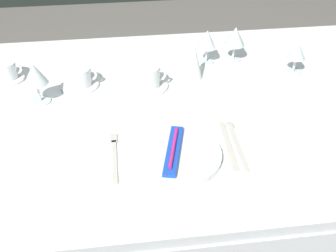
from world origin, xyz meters
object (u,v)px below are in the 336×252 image
napkin_folded (193,60)px  wine_glass_right (207,41)px  fork_outer (114,155)px  coffee_cup_right (79,76)px  wine_glass_left (235,37)px  coffee_cup_left (148,76)px  spoon_soup (235,139)px  wine_glass_centre (35,76)px  wine_glass_far (297,53)px  dinner_plate (173,154)px  coffee_cup_far (5,70)px  toothbrush_package (173,150)px  dinner_knife (229,146)px

napkin_folded → wine_glass_right: bearing=56.7°
fork_outer → coffee_cup_right: (-0.11, 0.39, 0.04)m
fork_outer → wine_glass_left: bearing=47.2°
coffee_cup_left → spoon_soup: bearing=-55.0°
wine_glass_centre → wine_glass_far: size_ratio=1.18×
wine_glass_right → wine_glass_far: 0.33m
wine_glass_left → napkin_folded: (-0.18, -0.12, -0.03)m
wine_glass_centre → napkin_folded: wine_glass_centre is taller
coffee_cup_left → wine_glass_far: size_ratio=0.90×
fork_outer → wine_glass_far: 0.79m
spoon_soup → wine_glass_right: wine_glass_right is taller
dinner_plate → coffee_cup_far: 0.74m
dinner_plate → spoon_soup: 0.20m
toothbrush_package → wine_glass_far: 0.67m
wine_glass_centre → wine_glass_left: (0.72, 0.21, -0.01)m
dinner_plate → spoon_soup: (0.19, 0.05, -0.01)m
toothbrush_package → spoon_soup: size_ratio=0.92×
wine_glass_left → napkin_folded: 0.22m
wine_glass_far → napkin_folded: 0.38m
toothbrush_package → coffee_cup_left: coffee_cup_left is taller
napkin_folded → wine_glass_far: bearing=-1.6°
dinner_knife → wine_glass_centre: wine_glass_centre is taller
dinner_plate → napkin_folded: bearing=72.9°
coffee_cup_far → wine_glass_centre: bearing=-49.9°
spoon_soup → coffee_cup_far: bearing=148.7°
dinner_knife → coffee_cup_right: coffee_cup_right is taller
toothbrush_package → wine_glass_right: wine_glass_right is taller
coffee_cup_right → wine_glass_right: 0.50m
wine_glass_centre → wine_glass_right: size_ratio=1.07×
napkin_folded → dinner_plate: bearing=-107.1°
dinner_knife → wine_glass_far: wine_glass_far is taller
spoon_soup → wine_glass_right: (0.01, 0.49, 0.09)m
coffee_cup_right → wine_glass_left: bearing=12.2°
dinner_plate → coffee_cup_left: (-0.04, 0.38, 0.04)m
dinner_knife → wine_glass_right: bearing=86.0°
wine_glass_centre → coffee_cup_far: bearing=130.1°
fork_outer → coffee_cup_right: 0.41m
toothbrush_package → fork_outer: 0.17m
fork_outer → wine_glass_right: wine_glass_right is taller
spoon_soup → coffee_cup_right: size_ratio=2.09×
wine_glass_centre → napkin_folded: 0.55m
wine_glass_left → wine_glass_right: size_ratio=1.02×
wine_glass_far → napkin_folded: (-0.38, 0.01, -0.01)m
spoon_soup → coffee_cup_far: (-0.74, 0.45, 0.04)m
wine_glass_far → wine_glass_centre: bearing=-174.7°
toothbrush_package → wine_glass_far: wine_glass_far is taller
coffee_cup_far → wine_glass_far: 1.07m
coffee_cup_right → coffee_cup_far: 0.28m
fork_outer → spoon_soup: spoon_soup is taller
coffee_cup_right → wine_glass_centre: size_ratio=0.76×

